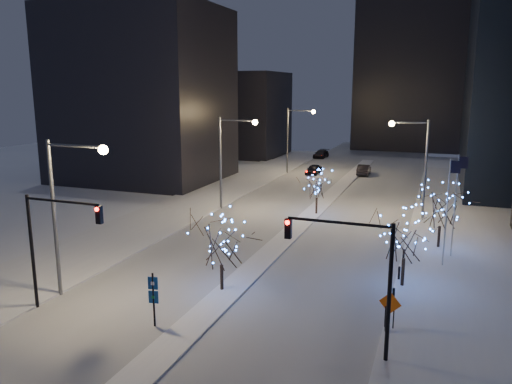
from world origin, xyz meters
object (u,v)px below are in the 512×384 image
at_px(traffic_signal_east, 357,266).
at_px(holiday_tree_median_near, 221,240).
at_px(holiday_tree_plaza_near, 405,237).
at_px(construction_sign, 390,306).
at_px(wayfinding_sign, 153,294).
at_px(street_lamp_w_near, 66,198).
at_px(car_far, 321,154).
at_px(car_near, 314,169).
at_px(car_mid, 364,170).
at_px(street_lamp_east, 417,156).
at_px(traffic_signal_west, 51,235).
at_px(street_lamp_w_far, 294,132).
at_px(street_lamp_w_mid, 229,150).
at_px(holiday_tree_median_far, 317,186).
at_px(holiday_tree_plaza_far, 441,207).

distance_m(traffic_signal_east, holiday_tree_median_near, 10.83).
xyz_separation_m(holiday_tree_plaza_near, construction_sign, (-0.20, -6.51, -2.10)).
bearing_deg(wayfinding_sign, street_lamp_w_near, 157.12).
relative_size(street_lamp_w_near, holiday_tree_plaza_near, 1.95).
bearing_deg(car_far, wayfinding_sign, -80.96).
distance_m(car_near, car_far, 18.66).
xyz_separation_m(car_mid, wayfinding_sign, (-3.50, -54.06, 1.13)).
relative_size(wayfinding_sign, construction_sign, 1.52).
bearing_deg(wayfinding_sign, construction_sign, 8.94).
xyz_separation_m(street_lamp_east, traffic_signal_west, (-18.52, -30.00, -1.69)).
relative_size(car_near, wayfinding_sign, 1.39).
xyz_separation_m(street_lamp_w_far, car_far, (-0.06, 18.83, -5.76)).
xyz_separation_m(holiday_tree_median_near, construction_sign, (10.80, -1.68, -2.11)).
distance_m(street_lamp_w_near, car_far, 69.07).
distance_m(street_lamp_w_mid, holiday_tree_plaza_near, 25.38).
distance_m(car_mid, car_far, 19.48).
bearing_deg(holiday_tree_plaza_near, construction_sign, -91.76).
bearing_deg(construction_sign, street_lamp_w_far, 125.74).
xyz_separation_m(traffic_signal_west, holiday_tree_plaza_near, (18.94, 10.97, -1.26)).
xyz_separation_m(holiday_tree_median_far, construction_sign, (9.80, -23.53, -1.71)).
xyz_separation_m(street_lamp_w_far, car_near, (3.06, 0.43, -5.75)).
bearing_deg(traffic_signal_west, holiday_tree_plaza_near, 30.08).
relative_size(holiday_tree_median_near, holiday_tree_plaza_near, 1.05).
xyz_separation_m(car_far, construction_sign, (19.30, -66.37, 0.66)).
bearing_deg(traffic_signal_east, traffic_signal_west, -176.71).
distance_m(street_lamp_w_mid, street_lamp_east, 19.26).
xyz_separation_m(traffic_signal_west, holiday_tree_median_far, (8.94, 27.99, -1.66)).
xyz_separation_m(street_lamp_w_near, wayfinding_sign, (6.94, -1.65, -4.57)).
distance_m(street_lamp_w_mid, holiday_tree_median_near, 22.70).
bearing_deg(holiday_tree_median_far, traffic_signal_east, -72.64).
height_order(street_lamp_east, traffic_signal_west, street_lamp_east).
distance_m(traffic_signal_west, holiday_tree_plaza_far, 29.46).
distance_m(street_lamp_w_far, traffic_signal_west, 52.04).
relative_size(street_lamp_w_mid, wayfinding_sign, 3.18).
relative_size(street_lamp_w_mid, holiday_tree_plaza_near, 1.95).
xyz_separation_m(street_lamp_w_far, traffic_signal_west, (0.50, -52.00, -1.74)).
bearing_deg(car_far, car_near, -77.00).
height_order(car_near, wayfinding_sign, wayfinding_sign).
xyz_separation_m(holiday_tree_median_near, holiday_tree_plaza_far, (13.15, 14.37, 0.03)).
bearing_deg(holiday_tree_median_near, holiday_tree_plaza_far, 47.54).
distance_m(car_mid, wayfinding_sign, 54.19).
height_order(street_lamp_w_mid, traffic_signal_west, street_lamp_w_mid).
bearing_deg(traffic_signal_east, holiday_tree_plaza_far, 79.23).
relative_size(street_lamp_east, holiday_tree_plaza_far, 1.88).
bearing_deg(holiday_tree_plaza_near, street_lamp_w_far, 115.35).
xyz_separation_m(traffic_signal_west, construction_sign, (18.74, 4.46, -3.37)).
relative_size(holiday_tree_plaza_near, wayfinding_sign, 1.63).
relative_size(holiday_tree_median_far, construction_sign, 2.17).
bearing_deg(street_lamp_w_near, car_near, 86.53).
bearing_deg(traffic_signal_west, car_far, 90.45).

